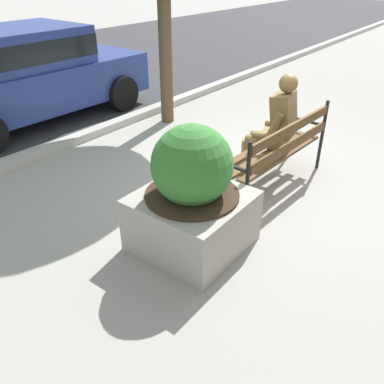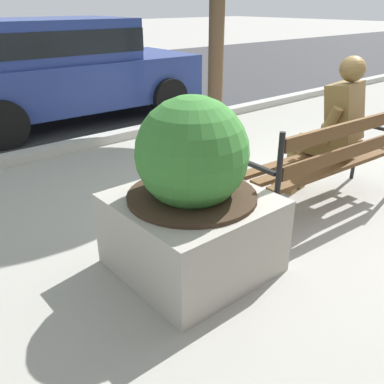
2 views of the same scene
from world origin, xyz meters
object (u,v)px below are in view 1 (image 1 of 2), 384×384
bronze_statue_seated (271,129)px  park_bench (278,148)px  parked_car_blue (25,72)px  concrete_planter (192,197)px

bronze_statue_seated → park_bench: bearing=-134.7°
park_bench → bronze_statue_seated: size_ratio=1.33×
bronze_statue_seated → parked_car_blue: size_ratio=0.33×
concrete_planter → parked_car_blue: 4.64m
concrete_planter → parked_car_blue: size_ratio=0.30×
park_bench → concrete_planter: concrete_planter is taller
bronze_statue_seated → parked_car_blue: 4.43m
bronze_statue_seated → concrete_planter: bearing=-176.9°
park_bench → concrete_planter: size_ratio=1.45×
bronze_statue_seated → concrete_planter: size_ratio=1.09×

